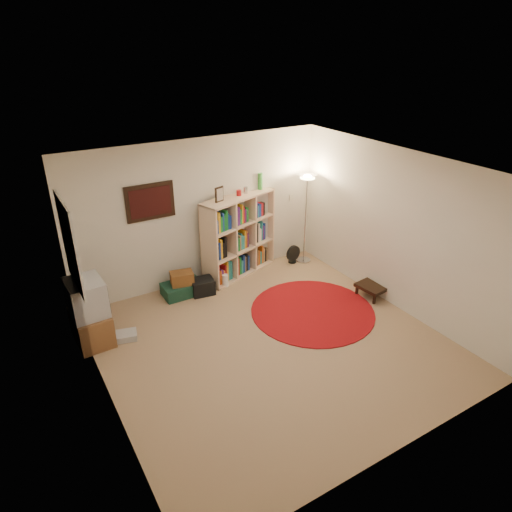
{
  "coord_description": "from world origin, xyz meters",
  "views": [
    {
      "loc": [
        -2.91,
        -4.42,
        3.94
      ],
      "look_at": [
        0.1,
        0.6,
        1.1
      ],
      "focal_mm": 32.0,
      "sensor_mm": 36.0,
      "label": 1
    }
  ],
  "objects": [
    {
      "name": "suitcase",
      "position": [
        -0.56,
        1.92,
        0.1
      ],
      "size": [
        0.65,
        0.42,
        0.21
      ],
      "rotation": [
        0.0,
        0.0,
        -0.01
      ],
      "color": "#143728",
      "rests_on": "ground"
    },
    {
      "name": "paper_towel",
      "position": [
        0.19,
        1.79,
        0.11
      ],
      "size": [
        0.13,
        0.13,
        0.22
      ],
      "rotation": [
        0.0,
        0.0,
        -0.25
      ],
      "color": "white",
      "rests_on": "ground"
    },
    {
      "name": "floor_lamp",
      "position": [
        1.95,
        1.9,
        1.42
      ],
      "size": [
        0.42,
        0.42,
        1.71
      ],
      "rotation": [
        0.0,
        0.0,
        0.37
      ],
      "color": "silver",
      "rests_on": "ground"
    },
    {
      "name": "dvd_box",
      "position": [
        -1.73,
        1.17,
        0.05
      ],
      "size": [
        0.34,
        0.31,
        0.1
      ],
      "rotation": [
        0.0,
        0.0,
        -0.26
      ],
      "color": "#B7B6BB",
      "rests_on": "ground"
    },
    {
      "name": "side_table",
      "position": [
        2.16,
        0.23,
        0.18
      ],
      "size": [
        0.51,
        0.51,
        0.21
      ],
      "rotation": [
        0.0,
        0.0,
        0.12
      ],
      "color": "black",
      "rests_on": "ground"
    },
    {
      "name": "floor_fan",
      "position": [
        1.73,
        1.94,
        0.18
      ],
      "size": [
        0.31,
        0.18,
        0.35
      ],
      "rotation": [
        0.0,
        0.0,
        0.15
      ],
      "color": "black",
      "rests_on": "ground"
    },
    {
      "name": "room",
      "position": [
        -0.05,
        0.05,
        1.26
      ],
      "size": [
        4.54,
        4.54,
        2.54
      ],
      "color": "#977859",
      "rests_on": "ground"
    },
    {
      "name": "duffel_bag",
      "position": [
        -0.25,
        1.78,
        0.13
      ],
      "size": [
        0.42,
        0.36,
        0.26
      ],
      "rotation": [
        0.0,
        0.0,
        -0.14
      ],
      "color": "black",
      "rests_on": "ground"
    },
    {
      "name": "bookshelf",
      "position": [
        0.63,
        2.11,
        0.71
      ],
      "size": [
        1.53,
        0.85,
        1.77
      ],
      "rotation": [
        0.0,
        0.0,
        0.31
      ],
      "color": "beige",
      "rests_on": "ground"
    },
    {
      "name": "tv_stand",
      "position": [
        -2.15,
        1.35,
        0.47
      ],
      "size": [
        0.5,
        0.69,
        0.97
      ],
      "rotation": [
        0.0,
        0.0,
        0.04
      ],
      "color": "brown",
      "rests_on": "ground"
    },
    {
      "name": "wicker_basket",
      "position": [
        -0.55,
        1.9,
        0.31
      ],
      "size": [
        0.41,
        0.33,
        0.21
      ],
      "rotation": [
        0.0,
        0.0,
        -0.21
      ],
      "color": "brown",
      "rests_on": "suitcase"
    },
    {
      "name": "red_rug",
      "position": [
        1.0,
        0.36,
        0.01
      ],
      "size": [
        1.95,
        1.95,
        0.02
      ],
      "color": "maroon",
      "rests_on": "ground"
    }
  ]
}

